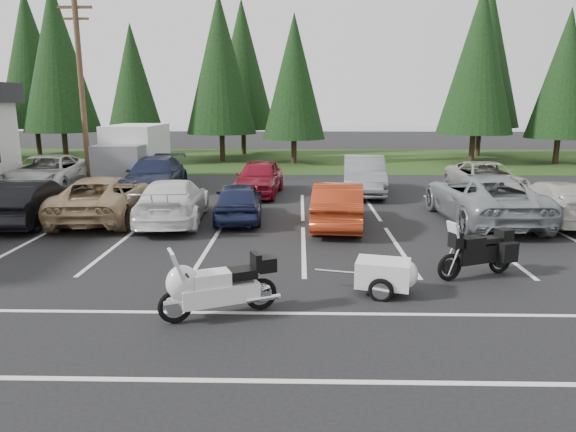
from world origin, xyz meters
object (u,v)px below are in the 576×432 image
at_px(touring_motorcycle, 219,281).
at_px(car_near_7, 553,202).
at_px(car_near_5, 338,204).
at_px(car_far_3, 364,175).
at_px(utility_pole, 82,88).
at_px(car_far_1, 155,176).
at_px(car_near_1, 30,202).
at_px(car_far_4, 486,179).
at_px(cargo_trailer, 383,277).
at_px(box_truck, 131,155).
at_px(car_near_2, 104,198).
at_px(car_near_4, 239,201).
at_px(adventure_motorcycle, 477,248).
at_px(car_far_2, 259,178).
at_px(car_far_0, 47,174).
at_px(car_near_3, 173,201).
at_px(car_near_6, 483,198).

bearing_deg(touring_motorcycle, car_near_7, 15.43).
xyz_separation_m(car_near_5, touring_motorcycle, (-2.81, -7.41, -0.03)).
bearing_deg(car_far_3, utility_pole, 175.84).
xyz_separation_m(car_far_1, car_far_3, (9.37, 0.14, 0.04)).
xyz_separation_m(car_near_1, car_far_4, (17.31, 5.71, -0.02)).
bearing_deg(car_near_5, cargo_trailer, 100.29).
bearing_deg(car_far_4, car_near_7, -84.77).
height_order(box_truck, car_near_2, box_truck).
bearing_deg(car_near_5, car_near_4, -8.30).
distance_m(car_near_5, adventure_motorcycle, 5.77).
distance_m(car_near_4, car_near_7, 10.81).
distance_m(car_far_2, cargo_trailer, 12.51).
bearing_deg(utility_pole, car_far_0, -123.25).
distance_m(car_near_2, touring_motorcycle, 9.85).
bearing_deg(touring_motorcycle, car_far_3, 48.73).
height_order(car_near_4, car_near_7, car_near_7).
distance_m(car_near_7, adventure_motorcycle, 7.38).
bearing_deg(car_near_7, utility_pole, -19.58).
height_order(car_near_5, car_far_1, car_far_1).
xyz_separation_m(car_near_3, car_near_6, (10.60, 0.32, 0.09)).
distance_m(car_near_3, cargo_trailer, 9.01).
relative_size(car_near_5, car_near_7, 0.92).
bearing_deg(car_far_1, car_far_2, -5.73).
height_order(car_far_2, car_far_4, car_far_2).
height_order(touring_motorcycle, cargo_trailer, touring_motorcycle).
height_order(box_truck, car_near_1, box_truck).
height_order(car_near_2, car_near_6, car_near_6).
height_order(car_near_2, car_far_0, car_far_0).
distance_m(car_far_0, car_far_2, 9.80).
height_order(car_near_1, car_near_2, car_near_2).
distance_m(car_near_1, cargo_trailer, 12.62).
distance_m(car_near_6, car_far_2, 9.52).
distance_m(car_near_1, car_near_6, 15.42).
distance_m(car_near_7, car_far_4, 5.12).
relative_size(car_near_5, car_far_0, 0.76).
distance_m(car_near_2, adventure_motorcycle, 12.46).
bearing_deg(cargo_trailer, car_far_4, 75.74).
bearing_deg(car_far_1, car_near_3, -71.71).
distance_m(box_truck, car_far_4, 16.82).
bearing_deg(car_far_3, car_far_1, -174.56).
relative_size(car_near_1, cargo_trailer, 2.78).
height_order(utility_pole, car_near_6, utility_pole).
height_order(box_truck, car_near_4, box_truck).
bearing_deg(cargo_trailer, car_near_4, 132.97).
height_order(car_near_2, car_near_7, car_near_2).
height_order(car_near_2, car_near_5, car_near_2).
bearing_deg(car_far_0, utility_pole, 51.14).
height_order(utility_pole, car_far_3, utility_pole).
distance_m(utility_pole, car_near_2, 9.06).
height_order(car_near_4, car_near_6, car_near_6).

